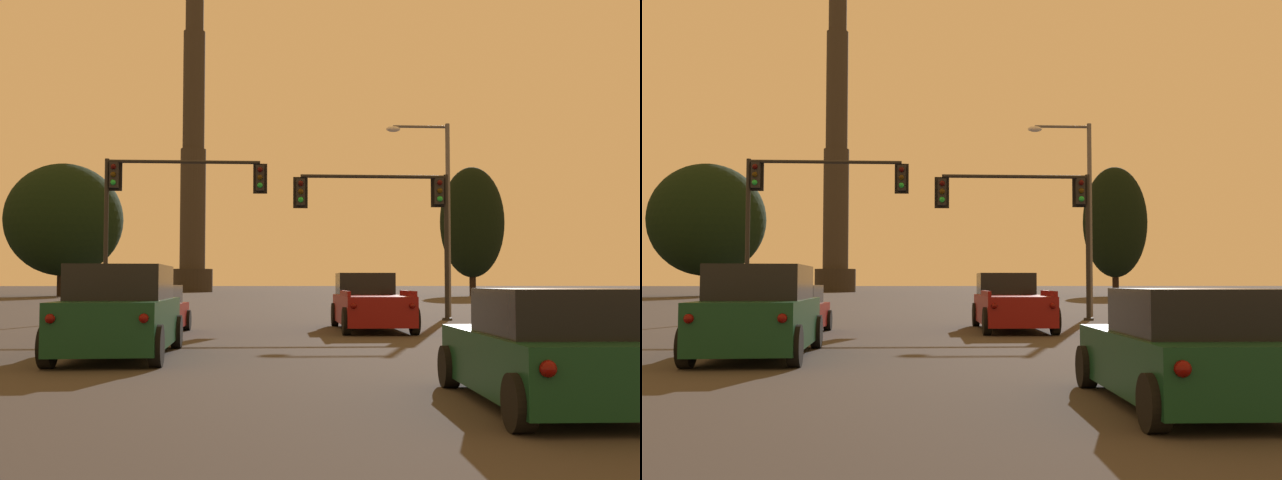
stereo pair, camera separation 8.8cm
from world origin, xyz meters
TOP-DOWN VIEW (x-y plane):
  - sedan_left_lane_front at (-3.53, 22.03)m, footprint 1.98×4.71m
  - hatchback_right_lane_third at (3.45, 9.09)m, footprint 1.95×4.13m
  - pickup_truck_right_lane_front at (3.14, 23.92)m, footprint 2.20×5.51m
  - suv_left_lane_second at (-2.99, 15.55)m, footprint 2.27×4.97m
  - traffic_light_overhead_left at (-4.59, 30.76)m, footprint 6.70×0.50m
  - traffic_light_overhead_right at (4.85, 29.46)m, footprint 6.30×0.50m
  - street_lamp at (7.43, 33.12)m, footprint 2.89×0.36m
  - smokestack at (-12.63, 115.46)m, footprint 6.22×6.22m
  - treeline_far_right at (22.02, 82.25)m, footprint 7.14×6.43m
  - treeline_right_mid at (-22.48, 81.20)m, footprint 12.35×11.11m

SIDE VIEW (x-z plane):
  - hatchback_right_lane_third at x=3.45m, z-range -0.05..1.38m
  - sedan_left_lane_front at x=-3.53m, z-range -0.05..1.38m
  - pickup_truck_right_lane_front at x=3.14m, z-range -0.11..1.71m
  - suv_left_lane_second at x=-2.99m, z-range -0.03..1.83m
  - traffic_light_overhead_right at x=4.85m, z-range 1.57..7.38m
  - traffic_light_overhead_left at x=-4.59m, z-range 1.77..8.31m
  - street_lamp at x=7.43m, z-range 0.94..9.61m
  - treeline_right_mid at x=-22.48m, z-range 1.07..15.26m
  - treeline_far_right at x=22.02m, z-range 1.00..15.41m
  - smokestack at x=-12.63m, z-range -6.41..52.52m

